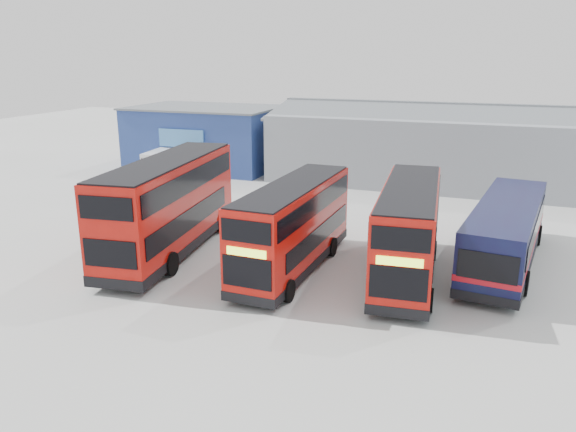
# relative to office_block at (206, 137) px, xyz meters

# --- Properties ---
(ground_plane) EXTENTS (120.00, 120.00, 0.00)m
(ground_plane) POSITION_rel_office_block_xyz_m (14.00, -17.99, -2.58)
(ground_plane) COLOR #A9A9A4
(ground_plane) RESTS_ON ground
(office_block) EXTENTS (12.30, 8.32, 5.12)m
(office_block) POSITION_rel_office_block_xyz_m (0.00, 0.00, 0.00)
(office_block) COLOR navy
(office_block) RESTS_ON ground
(maintenance_shed) EXTENTS (30.50, 12.00, 5.89)m
(maintenance_shed) POSITION_rel_office_block_xyz_m (22.00, 2.01, 0.02)
(maintenance_shed) COLOR gray
(maintenance_shed) RESTS_ON ground
(double_decker_left) EXTENTS (3.94, 11.20, 4.64)m
(double_decker_left) POSITION_rel_office_block_xyz_m (8.70, -20.04, -0.27)
(double_decker_left) COLOR red
(double_decker_left) RESTS_ON ground
(double_decker_centre) EXTENTS (2.64, 9.53, 4.00)m
(double_decker_centre) POSITION_rel_office_block_xyz_m (15.12, -20.11, -0.59)
(double_decker_centre) COLOR red
(double_decker_centre) RESTS_ON ground
(double_decker_right) EXTENTS (3.12, 9.82, 4.09)m
(double_decker_right) POSITION_rel_office_block_xyz_m (20.06, -19.16, -0.55)
(double_decker_right) COLOR red
(double_decker_right) RESTS_ON ground
(single_decker_blue) EXTENTS (3.87, 11.26, 3.00)m
(single_decker_blue) POSITION_rel_office_block_xyz_m (24.06, -16.26, -1.09)
(single_decker_blue) COLOR #0C1335
(single_decker_blue) RESTS_ON ground
(panel_van) EXTENTS (2.56, 5.19, 2.19)m
(panel_van) POSITION_rel_office_block_xyz_m (-0.88, -4.92, -1.36)
(panel_van) COLOR white
(panel_van) RESTS_ON ground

